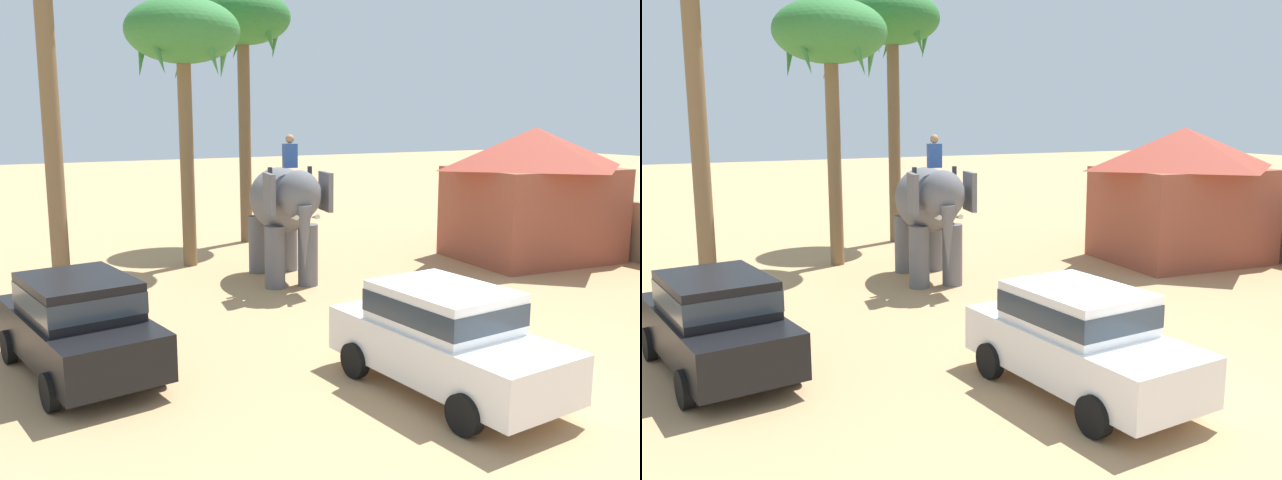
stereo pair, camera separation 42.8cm
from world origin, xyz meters
TOP-DOWN VIEW (x-y plane):
  - ground_plane at (0.00, 0.00)m, footprint 120.00×120.00m
  - car_sedan_foreground at (-0.42, 0.57)m, footprint 2.11×4.22m
  - car_parked_far_side at (-5.36, 4.13)m, footprint 2.29×4.29m
  - elephant_with_mahout at (0.63, 8.49)m, footprint 2.19×4.00m
  - palm_tree_behind_elephant at (-0.95, 11.56)m, footprint 3.20×3.20m
  - palm_tree_near_hut at (2.02, 14.33)m, footprint 3.20×3.20m
  - roadside_hut at (8.52, 7.43)m, footprint 5.34×4.61m

SIDE VIEW (x-z plane):
  - ground_plane at x=0.00m, z-range 0.00..0.00m
  - car_sedan_foreground at x=-0.42m, z-range 0.08..1.78m
  - car_parked_far_side at x=-5.36m, z-range 0.08..1.78m
  - elephant_with_mahout at x=0.63m, z-range 0.05..3.93m
  - roadside_hut at x=8.52m, z-range 0.12..4.12m
  - palm_tree_behind_elephant at x=-0.95m, z-range 2.68..10.25m
  - palm_tree_near_hut at x=2.02m, z-range 3.07..11.53m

